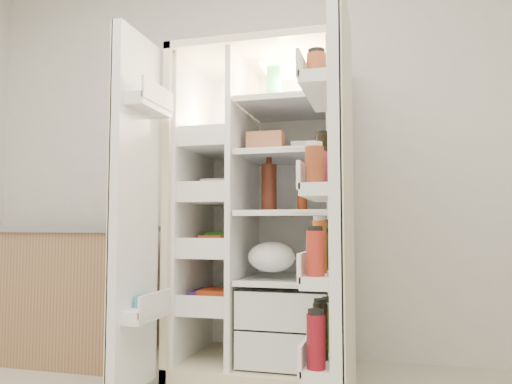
# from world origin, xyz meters

# --- Properties ---
(wall_back) EXTENTS (4.00, 0.02, 2.70)m
(wall_back) POSITION_xyz_m (0.00, 2.00, 1.35)
(wall_back) COLOR silver
(wall_back) RESTS_ON floor
(refrigerator) EXTENTS (0.92, 0.70, 1.80)m
(refrigerator) POSITION_xyz_m (0.16, 1.65, 0.74)
(refrigerator) COLOR beige
(refrigerator) RESTS_ON floor
(freezer_door) EXTENTS (0.15, 0.40, 1.72)m
(freezer_door) POSITION_xyz_m (-0.36, 1.05, 0.89)
(freezer_door) COLOR white
(freezer_door) RESTS_ON floor
(fridge_door) EXTENTS (0.17, 0.58, 1.72)m
(fridge_door) POSITION_xyz_m (0.62, 0.96, 0.87)
(fridge_door) COLOR white
(fridge_door) RESTS_ON floor
(kitchen_counter) EXTENTS (1.12, 0.60, 0.81)m
(kitchen_counter) POSITION_xyz_m (-1.18, 1.59, 0.41)
(kitchen_counter) COLOR #A27151
(kitchen_counter) RESTS_ON floor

